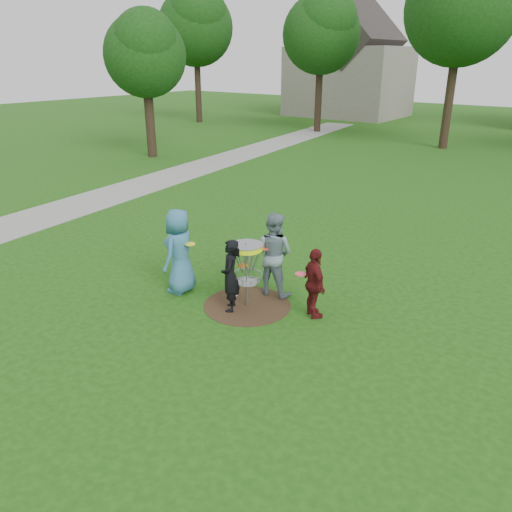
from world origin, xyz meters
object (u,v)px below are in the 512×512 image
Objects in this scene: player_grey at (273,254)px; player_maroon at (314,284)px; disc_golf_basket at (247,260)px; player_black at (230,276)px; player_blue at (179,251)px.

player_grey reaches higher than player_maroon.
disc_golf_basket is (-1.32, -0.42, 0.31)m from player_maroon.
player_black is 1.66m from player_maroon.
player_grey is 1.28× the size of player_maroon.
player_blue is at bearing 27.41° from player_grey.
player_maroon is at bearing 155.89° from player_grey.
player_blue is 1.99m from player_grey.
player_grey is (1.65, 1.12, -0.02)m from player_blue.
player_blue is 1.43m from player_black.
player_blue is 1.02× the size of player_grey.
player_black is 1.05× the size of player_maroon.
player_blue is at bearing -168.69° from disc_golf_basket.
player_grey reaches higher than player_black.
player_grey reaches higher than disc_golf_basket.
disc_golf_basket is at bearing 53.18° from player_maroon.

